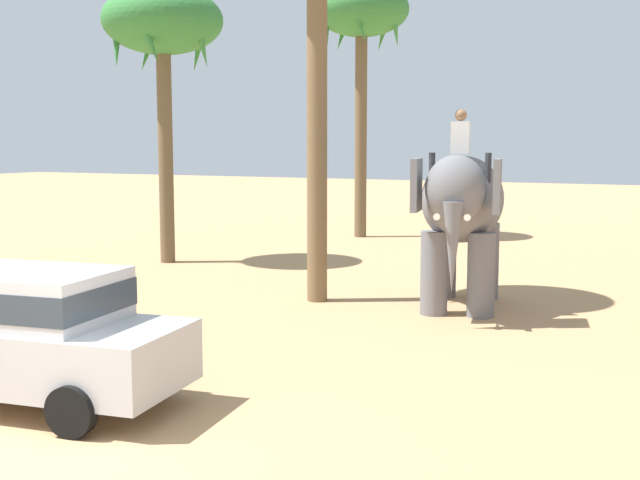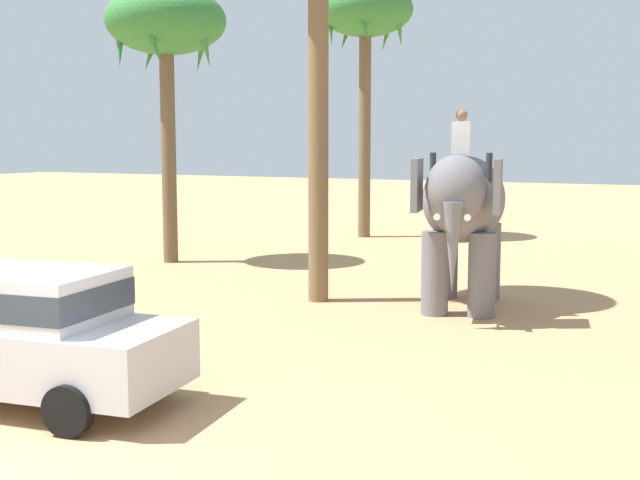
{
  "view_description": "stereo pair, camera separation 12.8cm",
  "coord_description": "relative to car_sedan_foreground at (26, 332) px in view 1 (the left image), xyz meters",
  "views": [
    {
      "loc": [
        6.36,
        -6.11,
        3.29
      ],
      "look_at": [
        0.12,
        6.51,
        1.6
      ],
      "focal_mm": 46.3,
      "sensor_mm": 36.0,
      "label": 1
    },
    {
      "loc": [
        6.47,
        -6.05,
        3.29
      ],
      "look_at": [
        0.12,
        6.51,
        1.6
      ],
      "focal_mm": 46.3,
      "sensor_mm": 36.0,
      "label": 2
    }
  ],
  "objects": [
    {
      "name": "palm_tree_far_back",
      "position": [
        -5.86,
        10.76,
        5.35
      ],
      "size": [
        3.2,
        3.2,
        7.37
      ],
      "color": "brown",
      "rests_on": "ground"
    },
    {
      "name": "palm_tree_near_hut",
      "position": [
        -3.55,
        18.64,
        6.49
      ],
      "size": [
        3.2,
        3.2,
        8.58
      ],
      "color": "brown",
      "rests_on": "ground"
    },
    {
      "name": "ground_plane",
      "position": [
        1.4,
        -1.3,
        -0.93
      ],
      "size": [
        120.0,
        120.0,
        0.0
      ],
      "primitive_type": "plane",
      "color": "tan"
    },
    {
      "name": "car_sedan_foreground",
      "position": [
        0.0,
        0.0,
        0.0
      ],
      "size": [
        4.3,
        2.3,
        1.7
      ],
      "color": "#B7BABF",
      "rests_on": "ground"
    },
    {
      "name": "elephant_with_mahout",
      "position": [
        3.14,
        8.19,
        1.06
      ],
      "size": [
        2.27,
        4.01,
        3.88
      ],
      "color": "slate",
      "rests_on": "ground"
    }
  ]
}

